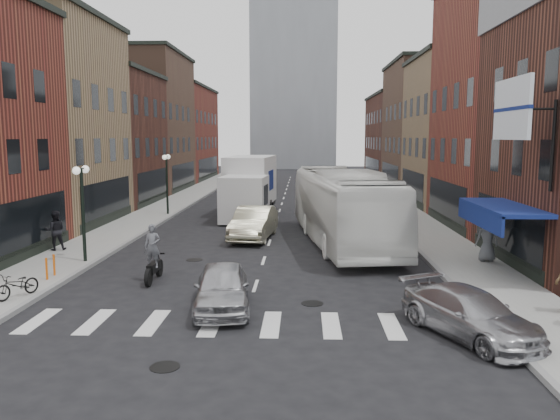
# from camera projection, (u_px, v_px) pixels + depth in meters

# --- Properties ---
(ground) EXTENTS (160.00, 160.00, 0.00)m
(ground) POSITION_uv_depth(u_px,v_px,m) (253.00, 294.00, 18.53)
(ground) COLOR black
(ground) RESTS_ON ground
(sidewalk_left) EXTENTS (3.00, 74.00, 0.15)m
(sidewalk_left) POSITION_uv_depth(u_px,v_px,m) (167.00, 207.00, 40.66)
(sidewalk_left) COLOR gray
(sidewalk_left) RESTS_ON ground
(sidewalk_right) EXTENTS (3.00, 74.00, 0.15)m
(sidewalk_right) POSITION_uv_depth(u_px,v_px,m) (396.00, 208.00, 39.94)
(sidewalk_right) COLOR gray
(sidewalk_right) RESTS_ON ground
(curb_left) EXTENTS (0.20, 74.00, 0.16)m
(curb_left) POSITION_uv_depth(u_px,v_px,m) (186.00, 208.00, 40.60)
(curb_left) COLOR gray
(curb_left) RESTS_ON ground
(curb_right) EXTENTS (0.20, 74.00, 0.16)m
(curb_right) POSITION_uv_depth(u_px,v_px,m) (375.00, 209.00, 40.01)
(curb_right) COLOR gray
(curb_right) RESTS_ON ground
(crosswalk_stripes) EXTENTS (12.00, 2.20, 0.01)m
(crosswalk_stripes) POSITION_uv_depth(u_px,v_px,m) (243.00, 324.00, 15.55)
(crosswalk_stripes) COLOR silver
(crosswalk_stripes) RESTS_ON ground
(bldg_left_mid_a) EXTENTS (10.30, 10.20, 12.30)m
(bldg_left_mid_a) POSITION_uv_depth(u_px,v_px,m) (21.00, 122.00, 32.20)
(bldg_left_mid_a) COLOR #997B54
(bldg_left_mid_a) RESTS_ON ground
(bldg_left_mid_b) EXTENTS (10.30, 10.20, 10.30)m
(bldg_left_mid_b) POSITION_uv_depth(u_px,v_px,m) (88.00, 138.00, 42.23)
(bldg_left_mid_b) COLOR #401E16
(bldg_left_mid_b) RESTS_ON ground
(bldg_left_far_a) EXTENTS (10.30, 12.20, 13.30)m
(bldg_left_far_a) POSITION_uv_depth(u_px,v_px,m) (132.00, 122.00, 52.92)
(bldg_left_far_a) COLOR brown
(bldg_left_far_a) RESTS_ON ground
(bldg_left_far_b) EXTENTS (10.30, 16.20, 11.30)m
(bldg_left_far_b) POSITION_uv_depth(u_px,v_px,m) (168.00, 134.00, 66.92)
(bldg_left_far_b) COLOR maroon
(bldg_left_far_b) RESTS_ON ground
(bldg_right_mid_a) EXTENTS (10.30, 10.20, 14.30)m
(bldg_right_mid_a) POSITION_uv_depth(u_px,v_px,m) (539.00, 103.00, 30.79)
(bldg_right_mid_a) COLOR maroon
(bldg_right_mid_a) RESTS_ON ground
(bldg_right_mid_b) EXTENTS (10.30, 10.20, 11.30)m
(bldg_right_mid_b) POSITION_uv_depth(u_px,v_px,m) (481.00, 132.00, 40.89)
(bldg_right_mid_b) COLOR #997B54
(bldg_right_mid_b) RESTS_ON ground
(bldg_right_far_a) EXTENTS (10.30, 12.20, 12.30)m
(bldg_right_far_a) POSITION_uv_depth(u_px,v_px,m) (444.00, 127.00, 51.72)
(bldg_right_far_a) COLOR brown
(bldg_right_far_a) RESTS_ON ground
(bldg_right_far_b) EXTENTS (10.30, 16.20, 10.30)m
(bldg_right_far_b) POSITION_uv_depth(u_px,v_px,m) (414.00, 138.00, 65.71)
(bldg_right_far_b) COLOR #401E16
(bldg_right_far_b) RESTS_ON ground
(awning_blue) EXTENTS (1.80, 5.00, 0.78)m
(awning_blue) POSITION_uv_depth(u_px,v_px,m) (498.00, 209.00, 20.27)
(awning_blue) COLOR navy
(awning_blue) RESTS_ON ground
(billboard_sign) EXTENTS (1.52, 3.00, 3.70)m
(billboard_sign) POSITION_uv_depth(u_px,v_px,m) (514.00, 111.00, 17.83)
(billboard_sign) COLOR black
(billboard_sign) RESTS_ON ground
(distant_tower) EXTENTS (14.00, 14.00, 50.00)m
(distant_tower) POSITION_uv_depth(u_px,v_px,m) (294.00, 19.00, 92.40)
(distant_tower) COLOR #9399A0
(distant_tower) RESTS_ON ground
(streetlamp_near) EXTENTS (0.32, 1.22, 4.11)m
(streetlamp_near) POSITION_uv_depth(u_px,v_px,m) (82.00, 195.00, 22.41)
(streetlamp_near) COLOR black
(streetlamp_near) RESTS_ON ground
(streetlamp_far) EXTENTS (0.32, 1.22, 4.11)m
(streetlamp_far) POSITION_uv_depth(u_px,v_px,m) (167.00, 173.00, 36.27)
(streetlamp_far) COLOR black
(streetlamp_far) RESTS_ON ground
(bike_rack) EXTENTS (0.08, 0.68, 0.80)m
(bike_rack) POSITION_uv_depth(u_px,v_px,m) (50.00, 267.00, 20.06)
(bike_rack) COLOR #D8590C
(bike_rack) RESTS_ON sidewalk_left
(box_truck) EXTENTS (3.26, 9.29, 3.96)m
(box_truck) POSITION_uv_depth(u_px,v_px,m) (249.00, 187.00, 36.29)
(box_truck) COLOR silver
(box_truck) RESTS_ON ground
(motorcycle_rider) EXTENTS (0.59, 2.11, 2.15)m
(motorcycle_rider) POSITION_uv_depth(u_px,v_px,m) (153.00, 255.00, 19.97)
(motorcycle_rider) COLOR black
(motorcycle_rider) RESTS_ON ground
(transit_bus) EXTENTS (4.89, 13.58, 3.70)m
(transit_bus) POSITION_uv_depth(u_px,v_px,m) (343.00, 207.00, 27.06)
(transit_bus) COLOR white
(transit_bus) RESTS_ON ground
(sedan_left_near) EXTENTS (2.14, 4.27, 1.40)m
(sedan_left_near) POSITION_uv_depth(u_px,v_px,m) (222.00, 287.00, 16.81)
(sedan_left_near) COLOR #B1B2B6
(sedan_left_near) RESTS_ON ground
(sedan_left_far) EXTENTS (2.31, 5.24, 1.67)m
(sedan_left_far) POSITION_uv_depth(u_px,v_px,m) (254.00, 223.00, 28.37)
(sedan_left_far) COLOR beige
(sedan_left_far) RESTS_ON ground
(curb_car) EXTENTS (3.52, 4.68, 1.26)m
(curb_car) POSITION_uv_depth(u_px,v_px,m) (470.00, 314.00, 14.50)
(curb_car) COLOR #A9A9AE
(curb_car) RESTS_ON ground
(parked_bicycle) EXTENTS (1.16, 1.66, 0.83)m
(parked_bicycle) POSITION_uv_depth(u_px,v_px,m) (17.00, 285.00, 17.56)
(parked_bicycle) COLOR black
(parked_bicycle) RESTS_ON sidewalk_left
(ped_left_solo) EXTENTS (1.01, 0.81, 1.81)m
(ped_left_solo) POSITION_uv_depth(u_px,v_px,m) (55.00, 230.00, 24.84)
(ped_left_solo) COLOR black
(ped_left_solo) RESTS_ON sidewalk_left
(ped_right_c) EXTENTS (0.96, 0.66, 1.91)m
(ped_right_c) POSITION_uv_depth(u_px,v_px,m) (487.00, 238.00, 22.63)
(ped_right_c) COLOR slate
(ped_right_c) RESTS_ON sidewalk_right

